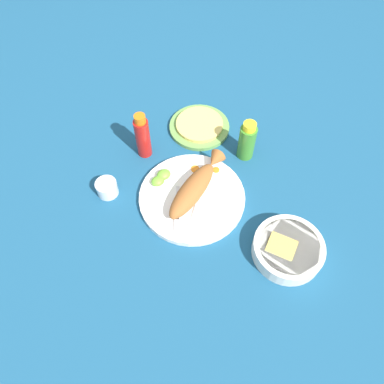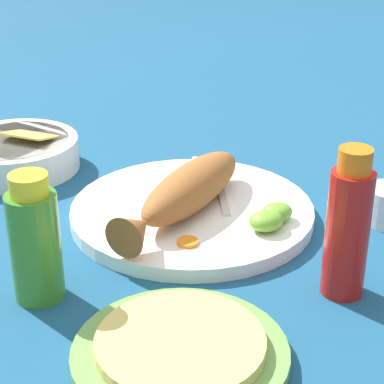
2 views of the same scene
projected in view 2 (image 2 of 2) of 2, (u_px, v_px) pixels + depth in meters
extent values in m
plane|color=navy|center=(192.00, 218.00, 0.91)|extent=(4.00, 4.00, 0.00)
cylinder|color=white|center=(192.00, 212.00, 0.91)|extent=(0.32, 0.32, 0.02)
ellipsoid|color=#935628|center=(192.00, 186.00, 0.89)|extent=(0.23, 0.16, 0.06)
cone|color=#935628|center=(136.00, 229.00, 0.79)|extent=(0.07, 0.07, 0.05)
cube|color=silver|center=(181.00, 194.00, 0.93)|extent=(0.09, 0.09, 0.00)
cube|color=silver|center=(194.00, 167.00, 1.02)|extent=(0.06, 0.06, 0.00)
cube|color=silver|center=(224.00, 197.00, 0.93)|extent=(0.07, 0.10, 0.00)
cube|color=silver|center=(217.00, 169.00, 1.01)|extent=(0.05, 0.07, 0.00)
cylinder|color=orange|center=(132.00, 242.00, 0.82)|extent=(0.02, 0.02, 0.00)
cylinder|color=orange|center=(188.00, 242.00, 0.81)|extent=(0.03, 0.03, 0.00)
ellipsoid|color=#6BB233|center=(266.00, 221.00, 0.84)|extent=(0.04, 0.04, 0.02)
ellipsoid|color=#6BB233|center=(277.00, 212.00, 0.86)|extent=(0.04, 0.03, 0.02)
cylinder|color=#B21914|center=(347.00, 234.00, 0.73)|extent=(0.05, 0.05, 0.14)
cylinder|color=orange|center=(355.00, 161.00, 0.69)|extent=(0.03, 0.03, 0.03)
cylinder|color=#3D8428|center=(36.00, 247.00, 0.72)|extent=(0.05, 0.05, 0.12)
cylinder|color=yellow|center=(29.00, 185.00, 0.69)|extent=(0.04, 0.04, 0.02)
cylinder|color=white|center=(15.00, 154.00, 1.05)|extent=(0.19, 0.19, 0.05)
cylinder|color=olive|center=(14.00, 145.00, 1.04)|extent=(0.16, 0.16, 0.02)
cube|color=gold|center=(34.00, 134.00, 1.06)|extent=(0.11, 0.11, 0.02)
cylinder|color=#6B9E4C|center=(180.00, 355.00, 0.65)|extent=(0.20, 0.20, 0.01)
cylinder|color=#E0C666|center=(180.00, 343.00, 0.64)|extent=(0.16, 0.16, 0.01)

